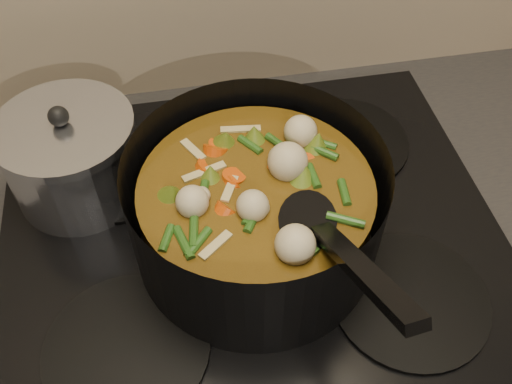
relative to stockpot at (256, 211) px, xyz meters
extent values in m
cube|color=black|center=(0.00, 0.02, -0.11)|extent=(2.64, 0.64, 0.05)
cube|color=black|center=(0.00, 0.02, -0.08)|extent=(0.62, 0.54, 0.02)
cylinder|color=black|center=(-0.16, -0.11, -0.06)|extent=(0.18, 0.18, 0.01)
cylinder|color=black|center=(0.16, -0.11, -0.06)|extent=(0.18, 0.18, 0.01)
cylinder|color=black|center=(-0.16, 0.15, -0.06)|extent=(0.18, 0.18, 0.01)
cylinder|color=black|center=(0.16, 0.15, -0.06)|extent=(0.18, 0.18, 0.01)
cylinder|color=black|center=(0.00, 0.00, 0.00)|extent=(0.31, 0.31, 0.14)
cylinder|color=black|center=(0.00, 0.00, -0.06)|extent=(0.28, 0.28, 0.01)
cylinder|color=brown|center=(0.00, 0.00, -0.01)|extent=(0.26, 0.26, 0.10)
cylinder|color=#E0450A|center=(0.04, 0.00, 0.04)|extent=(0.03, 0.03, 0.03)
cylinder|color=#E0450A|center=(0.03, 0.06, 0.04)|extent=(0.04, 0.04, 0.03)
cylinder|color=#E0450A|center=(-0.05, 0.08, 0.04)|extent=(0.04, 0.04, 0.03)
cylinder|color=#E0450A|center=(-0.05, 0.00, 0.04)|extent=(0.03, 0.03, 0.03)
cylinder|color=#E0450A|center=(-0.04, -0.08, 0.04)|extent=(0.04, 0.03, 0.03)
cylinder|color=#E0450A|center=(0.02, -0.03, 0.04)|extent=(0.04, 0.04, 0.03)
cylinder|color=#E0450A|center=(0.07, 0.01, 0.04)|extent=(0.03, 0.04, 0.03)
cylinder|color=#E0450A|center=(0.04, 0.09, 0.04)|extent=(0.03, 0.03, 0.03)
cylinder|color=#E0450A|center=(-0.03, 0.04, 0.04)|extent=(0.04, 0.04, 0.03)
sphere|color=beige|center=(0.06, 0.00, 0.05)|extent=(0.04, 0.04, 0.04)
sphere|color=beige|center=(0.00, 0.06, 0.05)|extent=(0.04, 0.04, 0.04)
sphere|color=beige|center=(-0.06, -0.01, 0.05)|extent=(0.04, 0.04, 0.04)
sphere|color=beige|center=(0.01, -0.06, 0.05)|extent=(0.04, 0.04, 0.04)
sphere|color=beige|center=(0.06, 0.01, 0.05)|extent=(0.04, 0.04, 0.04)
cone|color=#5F6D1B|center=(-0.07, -0.05, 0.05)|extent=(0.04, 0.04, 0.03)
cone|color=#5F6D1B|center=(0.03, -0.08, 0.05)|extent=(0.04, 0.04, 0.03)
cone|color=#5F6D1B|center=(0.08, 0.01, 0.05)|extent=(0.04, 0.04, 0.03)
cone|color=#5F6D1B|center=(0.02, 0.08, 0.05)|extent=(0.04, 0.04, 0.03)
cone|color=#5F6D1B|center=(-0.07, 0.04, 0.05)|extent=(0.04, 0.04, 0.03)
cone|color=#5F6D1B|center=(-0.06, -0.05, 0.05)|extent=(0.04, 0.04, 0.03)
cone|color=#5F6D1B|center=(0.03, -0.07, 0.05)|extent=(0.04, 0.04, 0.03)
cylinder|color=#2C5619|center=(0.03, 0.03, 0.04)|extent=(0.01, 0.04, 0.01)
cylinder|color=#2C5619|center=(0.00, 0.10, 0.04)|extent=(0.04, 0.03, 0.01)
cylinder|color=#2C5619|center=(-0.06, 0.06, 0.04)|extent=(0.04, 0.02, 0.01)
cylinder|color=#2C5619|center=(-0.06, 0.00, 0.04)|extent=(0.02, 0.04, 0.01)
cylinder|color=#2C5619|center=(-0.03, -0.03, 0.04)|extent=(0.03, 0.04, 0.01)
cylinder|color=#2C5619|center=(0.00, -0.10, 0.04)|extent=(0.04, 0.02, 0.01)
cylinder|color=#2C5619|center=(0.06, -0.05, 0.04)|extent=(0.04, 0.03, 0.01)
cylinder|color=#2C5619|center=(0.06, 0.00, 0.04)|extent=(0.01, 0.04, 0.01)
cylinder|color=#2C5619|center=(0.03, 0.03, 0.04)|extent=(0.04, 0.03, 0.01)
cylinder|color=#2C5619|center=(0.00, 0.10, 0.04)|extent=(0.04, 0.02, 0.01)
cylinder|color=#2C5619|center=(-0.06, 0.06, 0.04)|extent=(0.02, 0.04, 0.01)
cylinder|color=#2C5619|center=(-0.06, 0.00, 0.04)|extent=(0.03, 0.04, 0.01)
cylinder|color=#2C5619|center=(-0.03, -0.03, 0.04)|extent=(0.04, 0.02, 0.01)
cylinder|color=#2C5619|center=(0.00, -0.10, 0.04)|extent=(0.04, 0.03, 0.01)
cylinder|color=#2C5619|center=(0.06, -0.05, 0.04)|extent=(0.01, 0.04, 0.01)
cube|color=tan|center=(-0.07, -0.01, 0.04)|extent=(0.04, 0.01, 0.00)
cube|color=tan|center=(0.01, -0.07, 0.04)|extent=(0.02, 0.04, 0.00)
cube|color=tan|center=(0.07, 0.02, 0.04)|extent=(0.04, 0.03, 0.00)
cube|color=tan|center=(-0.02, 0.07, 0.04)|extent=(0.04, 0.04, 0.00)
cube|color=tan|center=(-0.07, -0.02, 0.04)|extent=(0.03, 0.04, 0.00)
ellipsoid|color=black|center=(0.04, -0.06, 0.04)|extent=(0.08, 0.09, 0.01)
cube|color=black|center=(0.06, -0.15, 0.09)|extent=(0.04, 0.17, 0.11)
cylinder|color=silver|center=(-0.21, 0.13, -0.02)|extent=(0.16, 0.16, 0.10)
cylinder|color=silver|center=(-0.21, 0.13, 0.04)|extent=(0.17, 0.17, 0.01)
sphere|color=black|center=(-0.21, 0.13, 0.06)|extent=(0.02, 0.02, 0.02)
camera|label=1|loc=(-0.08, -0.40, 0.51)|focal=40.00mm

